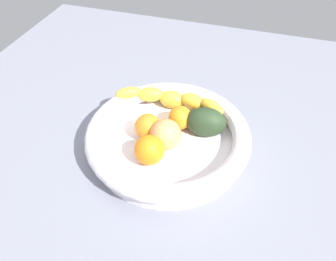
{
  "coord_description": "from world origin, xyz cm",
  "views": [
    {
      "loc": [
        48.71,
        15.2,
        56.06
      ],
      "look_at": [
        0.0,
        0.0,
        8.28
      ],
      "focal_mm": 36.62,
      "sensor_mm": 36.0,
      "label": 1
    }
  ],
  "objects_px": {
    "orange_front": "(149,150)",
    "orange_mid_right": "(180,118)",
    "banana_draped_left": "(171,99)",
    "peach_blush": "(164,134)",
    "avocado_dark": "(206,122)",
    "fruit_bowl": "(168,138)",
    "orange_mid_left": "(148,127)"
  },
  "relations": [
    {
      "from": "fruit_bowl",
      "to": "peach_blush",
      "type": "height_order",
      "value": "peach_blush"
    },
    {
      "from": "orange_mid_left",
      "to": "peach_blush",
      "type": "distance_m",
      "value": 0.04
    },
    {
      "from": "banana_draped_left",
      "to": "orange_front",
      "type": "relative_size",
      "value": 4.28
    },
    {
      "from": "avocado_dark",
      "to": "banana_draped_left",
      "type": "bearing_deg",
      "value": -119.88
    },
    {
      "from": "fruit_bowl",
      "to": "avocado_dark",
      "type": "bearing_deg",
      "value": 125.97
    },
    {
      "from": "fruit_bowl",
      "to": "avocado_dark",
      "type": "height_order",
      "value": "avocado_dark"
    },
    {
      "from": "orange_front",
      "to": "orange_mid_right",
      "type": "height_order",
      "value": "orange_front"
    },
    {
      "from": "orange_mid_left",
      "to": "orange_mid_right",
      "type": "relative_size",
      "value": 1.09
    },
    {
      "from": "peach_blush",
      "to": "orange_mid_right",
      "type": "bearing_deg",
      "value": 166.83
    },
    {
      "from": "fruit_bowl",
      "to": "banana_draped_left",
      "type": "relative_size",
      "value": 1.33
    },
    {
      "from": "orange_front",
      "to": "fruit_bowl",
      "type": "bearing_deg",
      "value": 164.01
    },
    {
      "from": "orange_front",
      "to": "avocado_dark",
      "type": "height_order",
      "value": "avocado_dark"
    },
    {
      "from": "banana_draped_left",
      "to": "orange_front",
      "type": "xyz_separation_m",
      "value": [
        0.17,
        0.01,
        -0.0
      ]
    },
    {
      "from": "banana_draped_left",
      "to": "orange_front",
      "type": "distance_m",
      "value": 0.17
    },
    {
      "from": "peach_blush",
      "to": "orange_front",
      "type": "bearing_deg",
      "value": -16.75
    },
    {
      "from": "orange_front",
      "to": "orange_mid_right",
      "type": "bearing_deg",
      "value": 165.33
    },
    {
      "from": "fruit_bowl",
      "to": "banana_draped_left",
      "type": "bearing_deg",
      "value": -166.72
    },
    {
      "from": "banana_draped_left",
      "to": "orange_mid_right",
      "type": "distance_m",
      "value": 0.06
    },
    {
      "from": "banana_draped_left",
      "to": "orange_mid_left",
      "type": "relative_size",
      "value": 4.56
    },
    {
      "from": "banana_draped_left",
      "to": "orange_mid_left",
      "type": "distance_m",
      "value": 0.1
    },
    {
      "from": "orange_mid_left",
      "to": "orange_mid_right",
      "type": "xyz_separation_m",
      "value": [
        -0.05,
        0.06,
        -0.0
      ]
    },
    {
      "from": "orange_mid_right",
      "to": "avocado_dark",
      "type": "xyz_separation_m",
      "value": [
        0.0,
        0.06,
        0.0
      ]
    },
    {
      "from": "orange_front",
      "to": "peach_blush",
      "type": "distance_m",
      "value": 0.05
    },
    {
      "from": "orange_mid_left",
      "to": "orange_mid_right",
      "type": "distance_m",
      "value": 0.08
    },
    {
      "from": "banana_draped_left",
      "to": "peach_blush",
      "type": "distance_m",
      "value": 0.12
    },
    {
      "from": "peach_blush",
      "to": "banana_draped_left",
      "type": "bearing_deg",
      "value": -170.26
    },
    {
      "from": "banana_draped_left",
      "to": "avocado_dark",
      "type": "height_order",
      "value": "avocado_dark"
    },
    {
      "from": "fruit_bowl",
      "to": "orange_mid_left",
      "type": "xyz_separation_m",
      "value": [
        -0.0,
        -0.04,
        0.02
      ]
    },
    {
      "from": "fruit_bowl",
      "to": "orange_front",
      "type": "relative_size",
      "value": 5.7
    },
    {
      "from": "orange_front",
      "to": "peach_blush",
      "type": "relative_size",
      "value": 0.92
    },
    {
      "from": "avocado_dark",
      "to": "fruit_bowl",
      "type": "bearing_deg",
      "value": -54.03
    },
    {
      "from": "fruit_bowl",
      "to": "orange_mid_left",
      "type": "height_order",
      "value": "orange_mid_left"
    }
  ]
}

